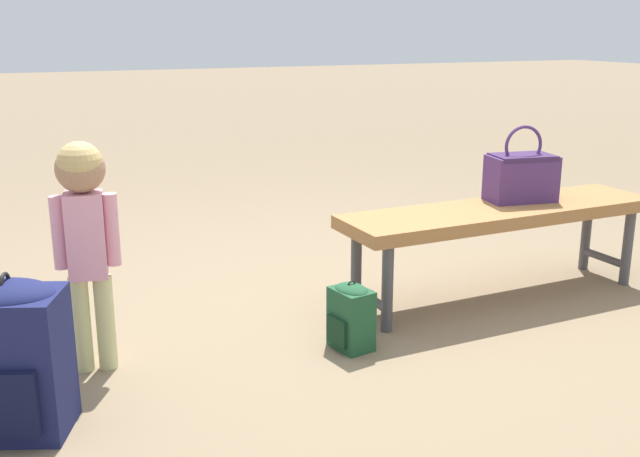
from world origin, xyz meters
The scene contains 6 objects.
ground_plane centered at (0.00, 0.00, 0.00)m, with size 40.00×40.00×0.00m, color #7F6B51.
park_bench centered at (-0.79, 0.14, 0.39)m, with size 1.61×0.43×0.45m.
handbag centered at (-0.95, 0.08, 0.58)m, with size 0.35×0.23×0.37m.
child_standing centered at (1.10, 0.15, 0.58)m, with size 0.24×0.18×0.88m.
backpack_large centered at (1.39, 0.51, 0.27)m, with size 0.39×0.35×0.54m.
backpack_small centered at (0.13, 0.38, 0.14)m, with size 0.17×0.19×0.29m.
Camera 1 is at (1.41, 2.88, 1.27)m, focal length 41.74 mm.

